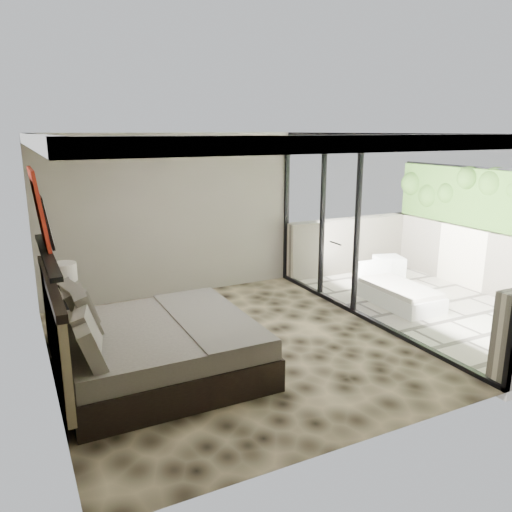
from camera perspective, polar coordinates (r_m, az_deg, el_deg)
name	(u,v)px	position (r m, az deg, el deg)	size (l,w,h in m)	color
floor	(232,346)	(6.87, -2.76, -10.24)	(5.00, 5.00, 0.00)	black
ceiling	(229,134)	(6.25, -3.07, 13.74)	(4.50, 5.00, 0.02)	silver
back_wall	(172,216)	(8.71, -9.52, 4.49)	(4.50, 0.02, 2.80)	gray
left_wall	(43,266)	(5.92, -23.20, -1.04)	(0.02, 5.00, 2.80)	gray
glass_wall	(370,230)	(7.58, 12.88, 2.90)	(0.08, 5.00, 2.80)	white
terrace_slab	(436,308)	(8.96, 19.87, -5.56)	(3.00, 5.00, 0.12)	#BFB3A3
parapet_far	(495,263)	(9.79, 25.66, -0.76)	(0.30, 5.00, 1.10)	beige
foliage_hedge	(503,201)	(9.59, 26.36, 5.61)	(0.36, 4.60, 1.10)	#497825
picture_ledge	(47,254)	(5.99, -22.79, 0.17)	(0.12, 2.20, 0.05)	black
bed	(151,346)	(6.09, -11.91, -10.05)	(2.28, 2.20, 1.26)	black
nightstand	(72,325)	(7.28, -20.30, -7.40)	(0.54, 0.54, 0.54)	black
table_lamp	(64,280)	(7.02, -21.10, -2.59)	(0.35, 0.35, 0.64)	black
abstract_canvas	(39,208)	(6.23, -23.57, 5.06)	(0.04, 0.90, 0.90)	#AB1F0E
framed_print	(46,221)	(6.19, -22.89, 3.67)	(0.03, 0.50, 0.60)	black
ottoman	(389,269)	(9.94, 14.93, -1.44)	(0.49, 0.49, 0.49)	white
lounger	(396,293)	(8.74, 15.75, -4.04)	(0.79, 1.52, 0.59)	white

